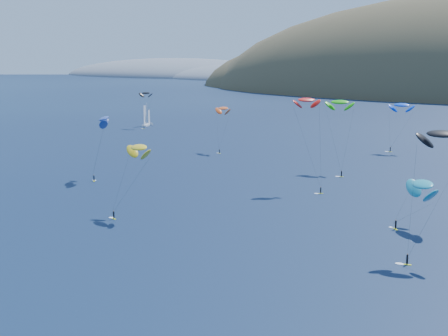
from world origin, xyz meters
TOP-DOWN VIEW (x-y plane):
  - headland at (-445.26, 750.08)m, footprint 460.00×250.00m
  - sailboat at (-117.92, 202.17)m, footprint 10.09×8.94m
  - kitesurfer_1 at (-43.01, 151.74)m, footprint 8.63×9.33m
  - kitesurfer_2 at (-12.98, 60.41)m, footprint 9.63×10.92m
  - kitesurfer_3 at (8.42, 137.92)m, footprint 10.94×14.83m
  - kitesurfer_4 at (16.33, 185.16)m, footprint 9.68×6.39m
  - kitesurfer_5 at (47.69, 81.54)m, footprint 11.07×11.79m
  - kitesurfer_7 at (54.03, 66.18)m, footprint 9.56×13.72m
  - kitesurfer_9 at (9.67, 107.09)m, footprint 11.63×9.63m
  - kitesurfer_10 at (-48.83, 89.76)m, footprint 9.35×12.20m
  - kitesurfer_12 at (-114.35, 197.54)m, footprint 7.49×7.87m

SIDE VIEW (x-z plane):
  - headland at x=-445.26m, z-range -33.36..26.64m
  - sailboat at x=-117.92m, z-range -5.05..6.99m
  - kitesurfer_5 at x=47.69m, z-range 3.34..16.21m
  - kitesurfer_2 at x=-12.98m, z-range 6.76..25.22m
  - kitesurfer_1 at x=-43.01m, z-range 7.14..25.87m
  - kitesurfer_12 at x=-114.35m, z-range 7.59..26.84m
  - kitesurfer_4 at x=16.33m, z-range 7.63..28.10m
  - kitesurfer_10 at x=-48.83m, z-range 7.70..28.48m
  - kitesurfer_3 at x=8.42m, z-range 9.72..34.25m
  - kitesurfer_7 at x=54.03m, z-range 10.20..35.70m
  - kitesurfer_9 at x=9.67m, z-range 11.31..38.28m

